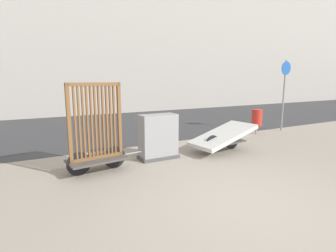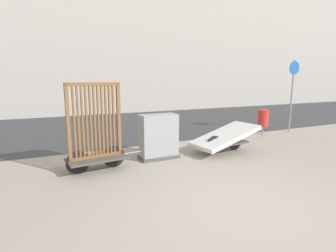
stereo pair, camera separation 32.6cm
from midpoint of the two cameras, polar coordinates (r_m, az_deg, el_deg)
ground_plane at (r=4.47m, az=17.48°, el=-16.23°), size 60.00×60.00×0.00m
road_strip at (r=11.57m, az=-11.06°, el=0.16°), size 56.00×7.82×0.01m
bike_cart_with_bedframe at (r=5.76m, az=-13.88°, el=-2.73°), size 1.94×0.81×1.89m
bike_cart_with_mattress at (r=7.29m, az=13.59°, el=-2.38°), size 2.25×1.16×0.73m
utility_cabinet at (r=6.52m, az=-0.62°, el=-2.67°), size 0.98×0.49×1.11m
trash_bin at (r=9.97m, az=20.89°, el=1.56°), size 0.37×0.37×0.89m
sign_post at (r=10.91m, az=26.27°, el=7.62°), size 0.49×0.06×2.67m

